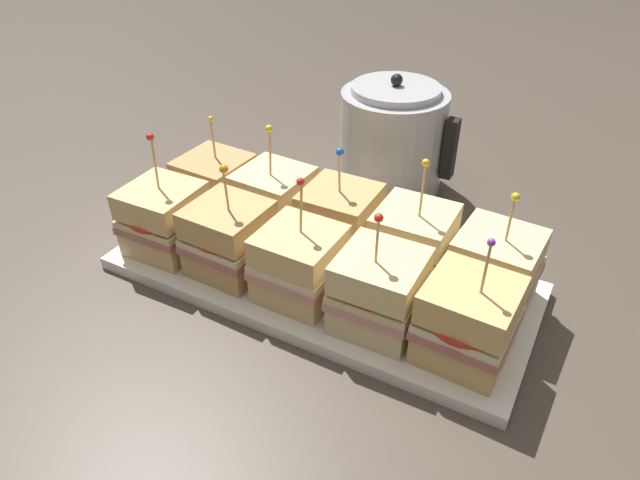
{
  "coord_description": "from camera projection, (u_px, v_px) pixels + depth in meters",
  "views": [
    {
      "loc": [
        0.3,
        -0.56,
        0.51
      ],
      "look_at": [
        0.0,
        0.0,
        0.07
      ],
      "focal_mm": 32.0,
      "sensor_mm": 36.0,
      "label": 1
    }
  ],
  "objects": [
    {
      "name": "kettle_steel",
      "position": [
        393.0,
        138.0,
        0.99
      ],
      "size": [
        0.2,
        0.18,
        0.2
      ],
      "color": "#B7BABF",
      "rests_on": "ground_plane"
    },
    {
      "name": "sandwich_front_far_left",
      "position": [
        164.0,
        219.0,
        0.82
      ],
      "size": [
        0.11,
        0.11,
        0.18
      ],
      "color": "#DBB77A",
      "rests_on": "serving_platter"
    },
    {
      "name": "sandwich_back_right",
      "position": [
        413.0,
        243.0,
        0.77
      ],
      "size": [
        0.1,
        0.1,
        0.18
      ],
      "color": "beige",
      "rests_on": "serving_platter"
    },
    {
      "name": "sandwich_front_far_right",
      "position": [
        467.0,
        321.0,
        0.65
      ],
      "size": [
        0.11,
        0.11,
        0.17
      ],
      "color": "tan",
      "rests_on": "serving_platter"
    },
    {
      "name": "ground_plane",
      "position": [
        320.0,
        281.0,
        0.81
      ],
      "size": [
        6.0,
        6.0,
        0.0
      ],
      "primitive_type": "plane",
      "color": "#4C4238"
    },
    {
      "name": "sandwich_front_center",
      "position": [
        302.0,
        265.0,
        0.74
      ],
      "size": [
        0.1,
        0.1,
        0.17
      ],
      "color": "#DBB77A",
      "rests_on": "serving_platter"
    },
    {
      "name": "sandwich_back_left",
      "position": [
        274.0,
        202.0,
        0.86
      ],
      "size": [
        0.11,
        0.11,
        0.18
      ],
      "color": "beige",
      "rests_on": "serving_platter"
    },
    {
      "name": "sandwich_front_right",
      "position": [
        379.0,
        292.0,
        0.69
      ],
      "size": [
        0.11,
        0.11,
        0.17
      ],
      "color": "beige",
      "rests_on": "serving_platter"
    },
    {
      "name": "serving_platter",
      "position": [
        320.0,
        276.0,
        0.81
      ],
      "size": [
        0.59,
        0.26,
        0.02
      ],
      "color": "white",
      "rests_on": "ground_plane"
    },
    {
      "name": "sandwich_front_left",
      "position": [
        229.0,
        239.0,
        0.78
      ],
      "size": [
        0.11,
        0.11,
        0.17
      ],
      "color": "tan",
      "rests_on": "serving_platter"
    },
    {
      "name": "sandwich_back_center",
      "position": [
        339.0,
        221.0,
        0.82
      ],
      "size": [
        0.1,
        0.1,
        0.17
      ],
      "color": "tan",
      "rests_on": "serving_platter"
    },
    {
      "name": "sandwich_back_far_right",
      "position": [
        495.0,
        269.0,
        0.72
      ],
      "size": [
        0.11,
        0.11,
        0.17
      ],
      "color": "beige",
      "rests_on": "serving_platter"
    },
    {
      "name": "sandwich_back_far_left",
      "position": [
        216.0,
        186.0,
        0.9
      ],
      "size": [
        0.11,
        0.11,
        0.16
      ],
      "color": "tan",
      "rests_on": "serving_platter"
    }
  ]
}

